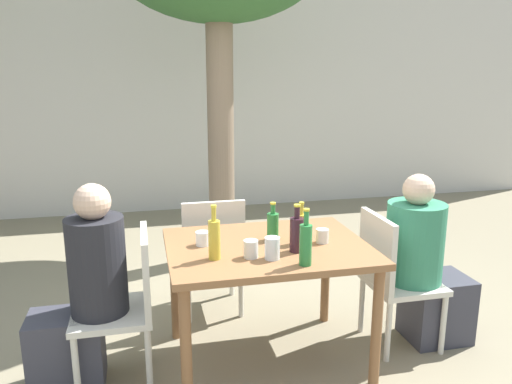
{
  "coord_description": "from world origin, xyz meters",
  "views": [
    {
      "loc": [
        -0.7,
        -2.71,
        1.75
      ],
      "look_at": [
        0.0,
        0.3,
        1.01
      ],
      "focal_mm": 35.0,
      "sensor_mm": 36.0,
      "label": 1
    }
  ],
  "objects_px": {
    "drinking_glass_0": "(322,236)",
    "green_bottle_2": "(273,226)",
    "wine_bottle_3": "(297,233)",
    "oil_cruet_1": "(214,238)",
    "person_seated_0": "(83,300)",
    "drinking_glass_2": "(251,249)",
    "oil_cruet_4": "(301,227)",
    "drinking_glass_3": "(272,248)",
    "person_seated_1": "(424,268)",
    "dining_table_front": "(267,259)",
    "patio_chair_2": "(212,250)",
    "drinking_glass_1": "(203,238)",
    "green_bottle_0": "(306,243)",
    "patio_chair_0": "(127,299)",
    "patio_chair_1": "(391,273)"
  },
  "relations": [
    {
      "from": "green_bottle_2",
      "to": "wine_bottle_3",
      "type": "height_order",
      "value": "wine_bottle_3"
    },
    {
      "from": "drinking_glass_0",
      "to": "green_bottle_2",
      "type": "bearing_deg",
      "value": 157.27
    },
    {
      "from": "wine_bottle_3",
      "to": "oil_cruet_4",
      "type": "distance_m",
      "value": 0.15
    },
    {
      "from": "person_seated_0",
      "to": "drinking_glass_2",
      "type": "height_order",
      "value": "person_seated_0"
    },
    {
      "from": "oil_cruet_4",
      "to": "drinking_glass_3",
      "type": "distance_m",
      "value": 0.32
    },
    {
      "from": "patio_chair_0",
      "to": "drinking_glass_2",
      "type": "bearing_deg",
      "value": 74.82
    },
    {
      "from": "patio_chair_1",
      "to": "person_seated_1",
      "type": "relative_size",
      "value": 0.78
    },
    {
      "from": "dining_table_front",
      "to": "oil_cruet_1",
      "type": "bearing_deg",
      "value": -154.62
    },
    {
      "from": "green_bottle_2",
      "to": "drinking_glass_1",
      "type": "xyz_separation_m",
      "value": [
        -0.43,
        0.0,
        -0.05
      ]
    },
    {
      "from": "person_seated_0",
      "to": "oil_cruet_1",
      "type": "relative_size",
      "value": 3.87
    },
    {
      "from": "drinking_glass_1",
      "to": "drinking_glass_0",
      "type": "bearing_deg",
      "value": -9.4
    },
    {
      "from": "person_seated_1",
      "to": "drinking_glass_2",
      "type": "distance_m",
      "value": 1.25
    },
    {
      "from": "dining_table_front",
      "to": "person_seated_1",
      "type": "distance_m",
      "value": 1.07
    },
    {
      "from": "green_bottle_2",
      "to": "drinking_glass_1",
      "type": "height_order",
      "value": "green_bottle_2"
    },
    {
      "from": "oil_cruet_4",
      "to": "green_bottle_0",
      "type": "bearing_deg",
      "value": -104.21
    },
    {
      "from": "patio_chair_2",
      "to": "oil_cruet_4",
      "type": "bearing_deg",
      "value": 121.53
    },
    {
      "from": "drinking_glass_0",
      "to": "person_seated_1",
      "type": "bearing_deg",
      "value": 3.22
    },
    {
      "from": "green_bottle_2",
      "to": "patio_chair_1",
      "type": "bearing_deg",
      "value": -5.51
    },
    {
      "from": "patio_chair_1",
      "to": "patio_chair_2",
      "type": "bearing_deg",
      "value": 56.9
    },
    {
      "from": "dining_table_front",
      "to": "green_bottle_0",
      "type": "relative_size",
      "value": 3.82
    },
    {
      "from": "green_bottle_2",
      "to": "wine_bottle_3",
      "type": "distance_m",
      "value": 0.24
    },
    {
      "from": "person_seated_1",
      "to": "drinking_glass_1",
      "type": "bearing_deg",
      "value": 86.99
    },
    {
      "from": "person_seated_1",
      "to": "wine_bottle_3",
      "type": "distance_m",
      "value": 1.0
    },
    {
      "from": "person_seated_0",
      "to": "wine_bottle_3",
      "type": "xyz_separation_m",
      "value": [
        1.19,
        -0.15,
        0.35
      ]
    },
    {
      "from": "oil_cruet_4",
      "to": "drinking_glass_2",
      "type": "distance_m",
      "value": 0.38
    },
    {
      "from": "patio_chair_2",
      "to": "person_seated_0",
      "type": "height_order",
      "value": "person_seated_0"
    },
    {
      "from": "patio_chair_2",
      "to": "drinking_glass_0",
      "type": "relative_size",
      "value": 10.56
    },
    {
      "from": "patio_chair_2",
      "to": "person_seated_1",
      "type": "xyz_separation_m",
      "value": [
        1.29,
        -0.69,
        0.01
      ]
    },
    {
      "from": "drinking_glass_2",
      "to": "drinking_glass_3",
      "type": "height_order",
      "value": "drinking_glass_3"
    },
    {
      "from": "person_seated_0",
      "to": "drinking_glass_3",
      "type": "relative_size",
      "value": 9.58
    },
    {
      "from": "drinking_glass_2",
      "to": "drinking_glass_3",
      "type": "distance_m",
      "value": 0.12
    },
    {
      "from": "person_seated_1",
      "to": "drinking_glass_0",
      "type": "bearing_deg",
      "value": 93.22
    },
    {
      "from": "patio_chair_2",
      "to": "drinking_glass_3",
      "type": "height_order",
      "value": "patio_chair_2"
    },
    {
      "from": "wine_bottle_3",
      "to": "oil_cruet_4",
      "type": "height_order",
      "value": "wine_bottle_3"
    },
    {
      "from": "oil_cruet_1",
      "to": "green_bottle_2",
      "type": "bearing_deg",
      "value": 31.02
    },
    {
      "from": "drinking_glass_3",
      "to": "drinking_glass_0",
      "type": "bearing_deg",
      "value": 27.9
    },
    {
      "from": "person_seated_0",
      "to": "oil_cruet_4",
      "type": "bearing_deg",
      "value": 89.05
    },
    {
      "from": "patio_chair_0",
      "to": "drinking_glass_3",
      "type": "xyz_separation_m",
      "value": [
        0.79,
        -0.23,
        0.32
      ]
    },
    {
      "from": "oil_cruet_4",
      "to": "drinking_glass_0",
      "type": "relative_size",
      "value": 3.01
    },
    {
      "from": "dining_table_front",
      "to": "patio_chair_2",
      "type": "xyz_separation_m",
      "value": [
        -0.24,
        0.69,
        -0.17
      ]
    },
    {
      "from": "person_seated_1",
      "to": "drinking_glass_3",
      "type": "relative_size",
      "value": 9.28
    },
    {
      "from": "drinking_glass_1",
      "to": "patio_chair_2",
      "type": "bearing_deg",
      "value": 77.25
    },
    {
      "from": "oil_cruet_1",
      "to": "drinking_glass_3",
      "type": "distance_m",
      "value": 0.32
    },
    {
      "from": "wine_bottle_3",
      "to": "drinking_glass_1",
      "type": "height_order",
      "value": "wine_bottle_3"
    },
    {
      "from": "green_bottle_0",
      "to": "person_seated_0",
      "type": "bearing_deg",
      "value": 163.17
    },
    {
      "from": "drinking_glass_2",
      "to": "oil_cruet_4",
      "type": "bearing_deg",
      "value": 25.61
    },
    {
      "from": "patio_chair_2",
      "to": "green_bottle_2",
      "type": "relative_size",
      "value": 3.77
    },
    {
      "from": "person_seated_1",
      "to": "oil_cruet_1",
      "type": "bearing_deg",
      "value": 96.58
    },
    {
      "from": "wine_bottle_3",
      "to": "oil_cruet_1",
      "type": "bearing_deg",
      "value": -178.56
    },
    {
      "from": "green_bottle_0",
      "to": "oil_cruet_4",
      "type": "distance_m",
      "value": 0.35
    }
  ]
}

